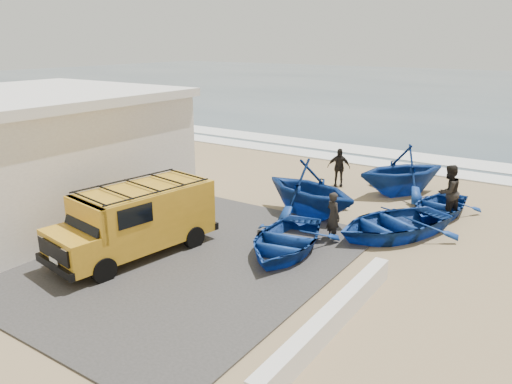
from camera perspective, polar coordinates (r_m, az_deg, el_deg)
The scene contains 16 objects.
ground at distance 15.92m, azimuth -3.07°, elevation -5.19°, with size 160.00×160.00×0.00m, color #9A8159.
slab at distance 15.81m, azimuth -13.33°, elevation -5.72°, with size 12.00×10.00×0.05m, color #403D3A.
ocean at distance 68.57m, azimuth 26.83°, elevation 10.27°, with size 180.00×88.00×0.01m, color #385166.
surf_line at distance 26.05m, azimuth 13.02°, elevation 3.33°, with size 180.00×1.60×0.06m, color white.
surf_wash at distance 28.34m, azimuth 14.87°, elevation 4.28°, with size 180.00×2.20×0.04m, color white.
building at distance 19.48m, azimuth -24.92°, elevation 4.04°, with size 8.40×9.40×4.30m.
parapet at distance 11.17m, azimuth 8.60°, elevation -14.16°, with size 0.35×6.00×0.55m, color silver.
van at distance 14.75m, azimuth -13.45°, elevation -2.90°, with size 2.59×5.03×2.06m.
boat_near_left at distance 14.71m, azimuth 3.34°, elevation -5.47°, with size 2.73×3.82×0.79m, color navy.
boat_near_right at distance 16.43m, azimuth 15.33°, elevation -3.48°, with size 2.95×4.13×0.86m, color navy.
boat_mid_left at distance 17.58m, azimuth 6.13°, elevation 0.42°, with size 3.33×3.86×2.03m, color navy.
boat_mid_right at distance 18.83m, azimuth 20.14°, elevation -1.57°, with size 2.36×3.31×0.69m, color navy.
boat_far_left at distance 20.83m, azimuth 16.37°, elevation 2.45°, with size 3.32×3.85×2.03m, color navy.
fisherman_front at distance 15.61m, azimuth 8.82°, elevation -2.77°, with size 0.57×0.37×1.56m, color black.
fisherman_middle at distance 18.50m, azimuth 21.13°, elevation 0.01°, with size 0.93×0.73×1.92m, color black.
fisherman_back at distance 21.47m, azimuth 9.44°, elevation 2.81°, with size 0.96×0.40×1.64m, color black.
Camera 1 is at (8.93, -11.72, 6.03)m, focal length 35.00 mm.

